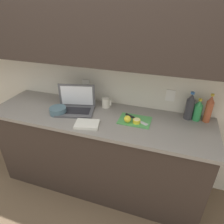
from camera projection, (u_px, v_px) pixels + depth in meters
The scene contains 14 objects.
ground_plane at pixel (100, 181), 2.47m from camera, with size 12.00×12.00×0.00m, color brown.
wall_back at pixel (105, 48), 1.92m from camera, with size 5.20×0.38×2.60m.
counter_unit at pixel (98, 151), 2.24m from camera, with size 2.27×0.66×0.94m.
laptop at pixel (76, 105), 2.09m from camera, with size 0.43×0.33×0.26m.
cutting_board at pixel (135, 120), 1.93m from camera, with size 0.31×0.22×0.01m, color #4C9E51.
knife at pixel (133, 117), 1.95m from camera, with size 0.25×0.15×0.02m.
lemon_half_cut at pixel (137, 121), 1.88m from camera, with size 0.07×0.07×0.04m.
lemon_whole_beside at pixel (128, 119), 1.88m from camera, with size 0.07×0.07×0.07m.
bottle_green_soda at pixel (190, 107), 1.91m from camera, with size 0.08×0.08×0.28m.
bottle_oil_tall at pixel (198, 111), 1.90m from camera, with size 0.08×0.08×0.22m.
bottle_water_clear at pixel (209, 109), 1.86m from camera, with size 0.07×0.07×0.29m.
measuring_cup at pixel (106, 103), 2.16m from camera, with size 0.11×0.09×0.10m.
bowl_white at pixel (58, 111), 2.04m from camera, with size 0.17×0.17×0.07m.
dish_towel at pixel (87, 124), 1.86m from camera, with size 0.22×0.16×0.02m, color silver.
Camera 1 is at (0.69, -1.60, 1.96)m, focal length 32.00 mm.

